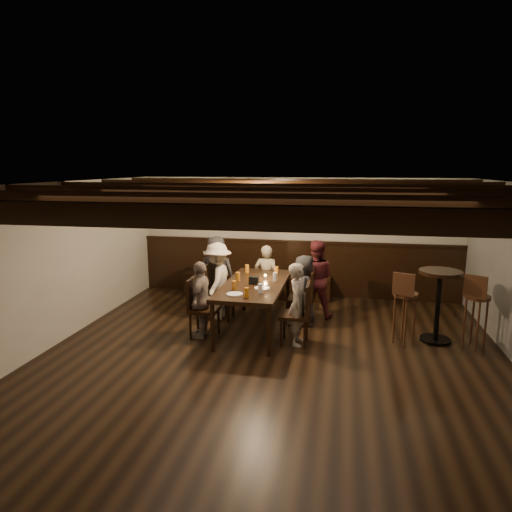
% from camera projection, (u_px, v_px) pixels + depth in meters
% --- Properties ---
extents(room, '(7.00, 7.00, 7.00)m').
position_uv_depth(room, '(274.00, 255.00, 8.12)').
color(room, black).
rests_on(room, ground).
extents(dining_table, '(0.96, 2.10, 0.79)m').
position_uv_depth(dining_table, '(255.00, 287.00, 7.29)').
color(dining_table, black).
rests_on(dining_table, floor).
extents(chair_left_near, '(0.45, 0.45, 0.98)m').
position_uv_depth(chair_left_near, '(219.00, 302.00, 7.95)').
color(chair_left_near, black).
rests_on(chair_left_near, floor).
extents(chair_left_far, '(0.43, 0.43, 0.94)m').
position_uv_depth(chair_left_far, '(203.00, 319.00, 7.09)').
color(chair_left_far, black).
rests_on(chair_left_far, floor).
extents(chair_right_near, '(0.42, 0.42, 0.92)m').
position_uv_depth(chair_right_near, '(302.00, 308.00, 7.67)').
color(chair_right_near, black).
rests_on(chair_right_near, floor).
extents(chair_right_far, '(0.43, 0.43, 0.94)m').
position_uv_depth(chair_right_far, '(296.00, 325.00, 6.80)').
color(chair_right_far, black).
rests_on(chair_right_far, floor).
extents(person_bench_left, '(0.68, 0.45, 1.38)m').
position_uv_depth(person_bench_left, '(216.00, 273.00, 8.34)').
color(person_bench_left, '#28272A').
rests_on(person_bench_left, floor).
extents(person_bench_centre, '(0.45, 0.30, 1.23)m').
position_uv_depth(person_bench_centre, '(266.00, 278.00, 8.32)').
color(person_bench_centre, gray).
rests_on(person_bench_centre, floor).
extents(person_bench_right, '(0.67, 0.53, 1.37)m').
position_uv_depth(person_bench_right, '(315.00, 279.00, 7.99)').
color(person_bench_right, '#5B1F24').
rests_on(person_bench_right, floor).
extents(person_left_near, '(0.51, 0.87, 1.34)m').
position_uv_depth(person_left_near, '(217.00, 281.00, 7.88)').
color(person_left_near, '#B8B09C').
rests_on(person_left_near, floor).
extents(person_left_far, '(0.30, 0.71, 1.20)m').
position_uv_depth(person_left_far, '(201.00, 299.00, 7.03)').
color(person_left_far, gray).
rests_on(person_left_far, floor).
extents(person_right_near, '(0.38, 0.58, 1.18)m').
position_uv_depth(person_right_near, '(304.00, 290.00, 7.60)').
color(person_right_near, black).
rests_on(person_right_near, floor).
extents(person_right_far, '(0.30, 0.45, 1.24)m').
position_uv_depth(person_right_far, '(298.00, 304.00, 6.73)').
color(person_right_far, gray).
rests_on(person_right_far, floor).
extents(pint_a, '(0.07, 0.07, 0.14)m').
position_uv_depth(pint_a, '(247.00, 269.00, 7.99)').
color(pint_a, '#BF7219').
rests_on(pint_a, dining_table).
extents(pint_b, '(0.07, 0.07, 0.14)m').
position_uv_depth(pint_b, '(276.00, 271.00, 7.84)').
color(pint_b, '#BF7219').
rests_on(pint_b, dining_table).
extents(pint_c, '(0.07, 0.07, 0.14)m').
position_uv_depth(pint_c, '(238.00, 277.00, 7.42)').
color(pint_c, '#BF7219').
rests_on(pint_c, dining_table).
extents(pint_d, '(0.07, 0.07, 0.14)m').
position_uv_depth(pint_d, '(275.00, 277.00, 7.40)').
color(pint_d, silver).
rests_on(pint_d, dining_table).
extents(pint_e, '(0.07, 0.07, 0.14)m').
position_uv_depth(pint_e, '(234.00, 285.00, 6.88)').
color(pint_e, '#BF7219').
rests_on(pint_e, dining_table).
extents(pint_f, '(0.07, 0.07, 0.14)m').
position_uv_depth(pint_f, '(260.00, 288.00, 6.70)').
color(pint_f, silver).
rests_on(pint_f, dining_table).
extents(pint_g, '(0.07, 0.07, 0.14)m').
position_uv_depth(pint_g, '(247.00, 292.00, 6.49)').
color(pint_g, '#BF7219').
rests_on(pint_g, dining_table).
extents(plate_near, '(0.24, 0.24, 0.01)m').
position_uv_depth(plate_near, '(235.00, 294.00, 6.64)').
color(plate_near, white).
rests_on(plate_near, dining_table).
extents(plate_far, '(0.24, 0.24, 0.01)m').
position_uv_depth(plate_far, '(262.00, 288.00, 6.95)').
color(plate_far, white).
rests_on(plate_far, dining_table).
extents(condiment_caddy, '(0.15, 0.10, 0.12)m').
position_uv_depth(condiment_caddy, '(254.00, 280.00, 7.22)').
color(condiment_caddy, black).
rests_on(condiment_caddy, dining_table).
extents(candle, '(0.05, 0.05, 0.05)m').
position_uv_depth(candle, '(265.00, 278.00, 7.54)').
color(candle, beige).
rests_on(candle, dining_table).
extents(high_top_table, '(0.62, 0.62, 1.10)m').
position_uv_depth(high_top_table, '(439.00, 295.00, 6.82)').
color(high_top_table, black).
rests_on(high_top_table, floor).
extents(bar_stool_left, '(0.39, 0.40, 1.12)m').
position_uv_depth(bar_stool_left, '(404.00, 317.00, 6.78)').
color(bar_stool_left, '#3E2013').
rests_on(bar_stool_left, floor).
extents(bar_stool_right, '(0.40, 0.41, 1.12)m').
position_uv_depth(bar_stool_right, '(475.00, 320.00, 6.64)').
color(bar_stool_right, '#3E2013').
rests_on(bar_stool_right, floor).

